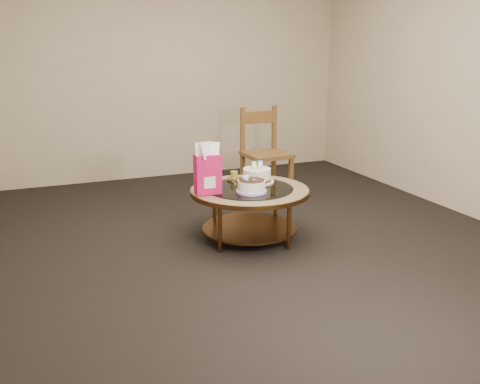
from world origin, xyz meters
name	(u,v)px	position (x,y,z in m)	size (l,w,h in m)	color
ground	(250,238)	(0.00, 0.00, 0.00)	(5.00, 5.00, 0.00)	black
room_walls	(250,57)	(0.00, 0.00, 1.54)	(4.52, 5.02, 2.61)	tan
coffee_table	(250,197)	(0.00, 0.00, 0.38)	(1.02, 1.02, 0.46)	#533317
decorated_cake	(251,187)	(-0.04, -0.13, 0.51)	(0.25, 0.25, 0.15)	#C69EE0
cream_cake	(257,176)	(0.13, 0.15, 0.52)	(0.31, 0.31, 0.19)	white
gift_bag	(208,169)	(-0.38, -0.02, 0.67)	(0.21, 0.16, 0.42)	#C11255
pillar_candle	(234,177)	(-0.03, 0.29, 0.49)	(0.13, 0.13, 0.09)	#DCCE5A
dining_chair	(265,153)	(0.66, 1.12, 0.50)	(0.47, 0.47, 0.98)	brown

